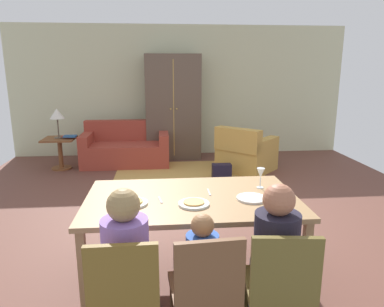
{
  "coord_description": "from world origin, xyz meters",
  "views": [
    {
      "loc": [
        -0.44,
        -3.94,
        1.82
      ],
      "look_at": [
        -0.07,
        0.09,
        0.85
      ],
      "focal_mm": 33.2,
      "sensor_mm": 36.0,
      "label": 1
    }
  ],
  "objects_px": {
    "dining_chair_child": "(206,288)",
    "person_woman": "(274,266)",
    "plate_near_woman": "(252,198)",
    "wine_glass": "(261,174)",
    "dining_chair_woman": "(280,284)",
    "person_man": "(127,273)",
    "plate_near_man": "(132,203)",
    "person_child": "(201,281)",
    "table_lamp": "(57,115)",
    "couch": "(126,148)",
    "armoire": "(173,107)",
    "dining_chair_man": "(125,292)",
    "book_upper": "(70,136)",
    "book_lower": "(68,137)",
    "dining_table": "(192,204)",
    "handbag": "(222,172)",
    "side_table": "(60,149)",
    "armchair": "(245,154)",
    "plate_near_child": "(194,204)"
  },
  "relations": [
    {
      "from": "plate_near_woman",
      "to": "wine_glass",
      "type": "height_order",
      "value": "wine_glass"
    },
    {
      "from": "wine_glass",
      "to": "armoire",
      "type": "relative_size",
      "value": 0.09
    },
    {
      "from": "side_table",
      "to": "book_upper",
      "type": "bearing_deg",
      "value": -12.61
    },
    {
      "from": "plate_near_man",
      "to": "table_lamp",
      "type": "xyz_separation_m",
      "value": [
        -1.61,
        3.86,
        0.24
      ]
    },
    {
      "from": "couch",
      "to": "side_table",
      "type": "bearing_deg",
      "value": -167.68
    },
    {
      "from": "book_lower",
      "to": "book_upper",
      "type": "height_order",
      "value": "book_upper"
    },
    {
      "from": "wine_glass",
      "to": "dining_chair_woman",
      "type": "bearing_deg",
      "value": -98.51
    },
    {
      "from": "dining_chair_man",
      "to": "table_lamp",
      "type": "distance_m",
      "value": 4.93
    },
    {
      "from": "armoire",
      "to": "person_man",
      "type": "bearing_deg",
      "value": -95.67
    },
    {
      "from": "plate_near_man",
      "to": "table_lamp",
      "type": "distance_m",
      "value": 4.19
    },
    {
      "from": "dining_chair_man",
      "to": "couch",
      "type": "relative_size",
      "value": 0.53
    },
    {
      "from": "plate_near_man",
      "to": "person_child",
      "type": "relative_size",
      "value": 0.27
    },
    {
      "from": "book_lower",
      "to": "plate_near_woman",
      "type": "bearing_deg",
      "value": -57.85
    },
    {
      "from": "plate_near_man",
      "to": "person_woman",
      "type": "distance_m",
      "value": 1.18
    },
    {
      "from": "side_table",
      "to": "dining_table",
      "type": "bearing_deg",
      "value": -60.67
    },
    {
      "from": "dining_chair_woman",
      "to": "wine_glass",
      "type": "bearing_deg",
      "value": 81.49
    },
    {
      "from": "dining_chair_man",
      "to": "dining_table",
      "type": "bearing_deg",
      "value": 61.29
    },
    {
      "from": "person_woman",
      "to": "book_lower",
      "type": "bearing_deg",
      "value": 118.5
    },
    {
      "from": "dining_table",
      "to": "dining_chair_child",
      "type": "relative_size",
      "value": 2.05
    },
    {
      "from": "couch",
      "to": "armoire",
      "type": "height_order",
      "value": "armoire"
    },
    {
      "from": "person_man",
      "to": "person_child",
      "type": "height_order",
      "value": "person_man"
    },
    {
      "from": "plate_near_woman",
      "to": "side_table",
      "type": "distance_m",
      "value": 4.65
    },
    {
      "from": "wine_glass",
      "to": "dining_chair_child",
      "type": "height_order",
      "value": "wine_glass"
    },
    {
      "from": "table_lamp",
      "to": "book_upper",
      "type": "height_order",
      "value": "table_lamp"
    },
    {
      "from": "plate_near_man",
      "to": "armoire",
      "type": "xyz_separation_m",
      "value": [
        0.51,
        4.55,
        0.28
      ]
    },
    {
      "from": "wine_glass",
      "to": "book_upper",
      "type": "height_order",
      "value": "wine_glass"
    },
    {
      "from": "dining_chair_child",
      "to": "person_woman",
      "type": "height_order",
      "value": "person_woman"
    },
    {
      "from": "dining_chair_man",
      "to": "dining_chair_child",
      "type": "relative_size",
      "value": 1.0
    },
    {
      "from": "plate_near_woman",
      "to": "table_lamp",
      "type": "bearing_deg",
      "value": 124.03
    },
    {
      "from": "armoire",
      "to": "plate_near_woman",
      "type": "bearing_deg",
      "value": -84.06
    },
    {
      "from": "dining_chair_woman",
      "to": "book_lower",
      "type": "height_order",
      "value": "dining_chair_woman"
    },
    {
      "from": "wine_glass",
      "to": "dining_chair_woman",
      "type": "distance_m",
      "value": 1.16
    },
    {
      "from": "wine_glass",
      "to": "table_lamp",
      "type": "relative_size",
      "value": 0.34
    },
    {
      "from": "plate_near_woman",
      "to": "dining_table",
      "type": "bearing_deg",
      "value": 168.49
    },
    {
      "from": "dining_chair_child",
      "to": "person_woman",
      "type": "distance_m",
      "value": 0.52
    },
    {
      "from": "plate_near_child",
      "to": "armchair",
      "type": "relative_size",
      "value": 0.21
    },
    {
      "from": "person_man",
      "to": "couch",
      "type": "height_order",
      "value": "person_man"
    },
    {
      "from": "armchair",
      "to": "handbag",
      "type": "xyz_separation_m",
      "value": [
        -0.51,
        -0.46,
        -0.19
      ]
    },
    {
      "from": "wine_glass",
      "to": "person_child",
      "type": "xyz_separation_m",
      "value": [
        -0.65,
        -0.91,
        -0.46
      ]
    },
    {
      "from": "plate_near_woman",
      "to": "handbag",
      "type": "height_order",
      "value": "plate_near_woman"
    },
    {
      "from": "couch",
      "to": "armoire",
      "type": "relative_size",
      "value": 0.78
    },
    {
      "from": "side_table",
      "to": "plate_near_child",
      "type": "bearing_deg",
      "value": -61.81
    },
    {
      "from": "dining_table",
      "to": "dining_chair_man",
      "type": "relative_size",
      "value": 2.05
    },
    {
      "from": "dining_chair_man",
      "to": "person_woman",
      "type": "bearing_deg",
      "value": 10.07
    },
    {
      "from": "person_man",
      "to": "person_woman",
      "type": "distance_m",
      "value": 0.99
    },
    {
      "from": "dining_chair_man",
      "to": "dining_chair_child",
      "type": "distance_m",
      "value": 0.5
    },
    {
      "from": "dining_table",
      "to": "book_upper",
      "type": "xyz_separation_m",
      "value": [
        -1.89,
        3.69,
        -0.07
      ]
    },
    {
      "from": "book_upper",
      "to": "dining_chair_man",
      "type": "bearing_deg",
      "value": -73.02
    },
    {
      "from": "person_woman",
      "to": "couch",
      "type": "relative_size",
      "value": 0.68
    },
    {
      "from": "person_man",
      "to": "dining_chair_child",
      "type": "distance_m",
      "value": 0.53
    }
  ]
}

